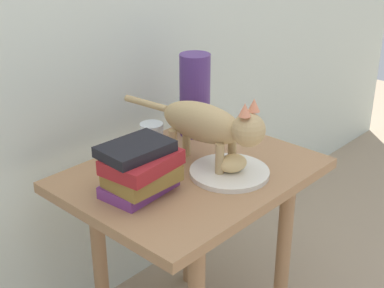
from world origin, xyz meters
TOP-DOWN VIEW (x-y plane):
  - side_table at (0.00, 0.00)m, footprint 0.69×0.53m
  - plate at (0.05, -0.09)m, footprint 0.22×0.22m
  - bread_roll at (0.05, -0.11)m, footprint 0.10×0.09m
  - cat at (0.04, -0.03)m, footprint 0.12×0.48m
  - book_stack at (-0.19, 0.01)m, footprint 0.20×0.16m
  - green_vase at (0.20, 0.17)m, footprint 0.10×0.10m
  - candle_jar at (0.02, 0.18)m, footprint 0.07×0.07m

SIDE VIEW (x-z plane):
  - side_table at x=0.00m, z-range 0.20..0.80m
  - plate at x=0.05m, z-range 0.60..0.61m
  - candle_jar at x=0.02m, z-range 0.59..0.68m
  - bread_roll at x=0.05m, z-range 0.61..0.66m
  - book_stack at x=-0.19m, z-range 0.60..0.74m
  - green_vase at x=0.20m, z-range 0.60..0.86m
  - cat at x=0.04m, z-range 0.62..0.84m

